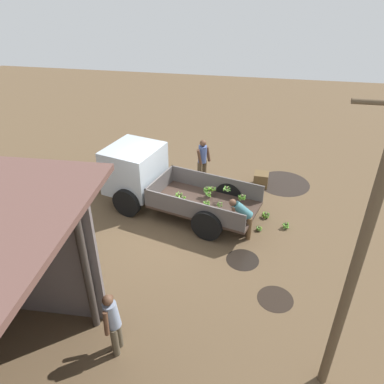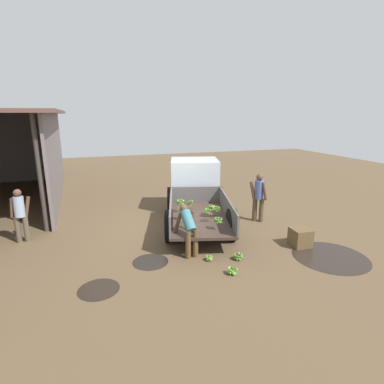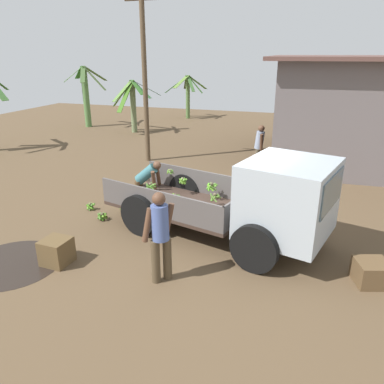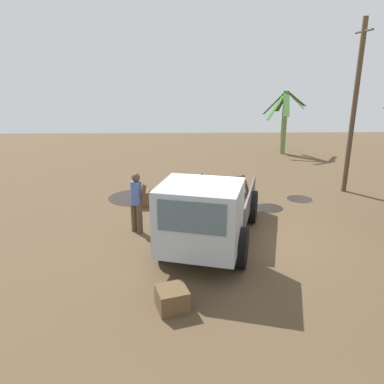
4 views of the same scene
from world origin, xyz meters
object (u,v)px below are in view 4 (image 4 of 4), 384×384
at_px(utility_pole, 354,107).
at_px(banana_bunch_on_ground_2, 202,200).
at_px(cargo_truck, 205,216).
at_px(banana_bunch_on_ground_0, 224,202).
at_px(banana_bunch_on_ground_1, 215,194).
at_px(person_worker_loading, 239,187).
at_px(wooden_crate_0, 142,198).
at_px(person_foreground_visitor, 136,200).
at_px(wooden_crate_1, 172,299).

distance_m(utility_pole, banana_bunch_on_ground_2, 6.13).
distance_m(cargo_truck, banana_bunch_on_ground_0, 3.84).
xyz_separation_m(banana_bunch_on_ground_1, banana_bunch_on_ground_2, (0.61, -0.46, -0.00)).
xyz_separation_m(person_worker_loading, wooden_crate_0, (-0.47, -3.09, -0.49)).
relative_size(banana_bunch_on_ground_1, banana_bunch_on_ground_2, 0.89).
distance_m(utility_pole, person_foreground_visitor, 8.24).
height_order(banana_bunch_on_ground_1, wooden_crate_0, wooden_crate_0).
bearing_deg(banana_bunch_on_ground_1, person_foreground_visitor, -38.66).
bearing_deg(person_worker_loading, banana_bunch_on_ground_1, -160.16).
bearing_deg(person_worker_loading, banana_bunch_on_ground_2, -128.42).
distance_m(person_foreground_visitor, banana_bunch_on_ground_1, 3.85).
relative_size(utility_pole, person_foreground_visitor, 3.55).
distance_m(cargo_truck, person_worker_loading, 3.36).
bearing_deg(banana_bunch_on_ground_2, banana_bunch_on_ground_0, 75.97).
bearing_deg(banana_bunch_on_ground_0, utility_pole, 106.50).
relative_size(banana_bunch_on_ground_2, wooden_crate_1, 0.49).
xyz_separation_m(person_foreground_visitor, banana_bunch_on_ground_0, (-2.15, 2.61, -0.84)).
distance_m(banana_bunch_on_ground_0, wooden_crate_0, 2.73).
xyz_separation_m(cargo_truck, banana_bunch_on_ground_1, (-4.41, 0.60, -0.91)).
height_order(person_foreground_visitor, wooden_crate_0, person_foreground_visitor).
height_order(banana_bunch_on_ground_2, wooden_crate_0, wooden_crate_0).
xyz_separation_m(utility_pole, wooden_crate_0, (1.38, -7.26, -2.77)).
bearing_deg(banana_bunch_on_ground_1, utility_pole, 96.61).
bearing_deg(wooden_crate_1, person_foreground_visitor, -163.72).
distance_m(banana_bunch_on_ground_0, wooden_crate_1, 5.90).
xyz_separation_m(banana_bunch_on_ground_1, wooden_crate_1, (6.48, -1.32, 0.10)).
xyz_separation_m(person_worker_loading, wooden_crate_1, (5.18, -1.95, -0.53)).
bearing_deg(banana_bunch_on_ground_0, person_worker_loading, 35.94).
height_order(cargo_truck, wooden_crate_0, cargo_truck).
relative_size(person_worker_loading, banana_bunch_on_ground_0, 6.76).
xyz_separation_m(utility_pole, person_worker_loading, (1.86, -4.17, -2.28)).
xyz_separation_m(person_foreground_visitor, banana_bunch_on_ground_1, (-2.94, 2.35, -0.81)).
bearing_deg(wooden_crate_1, utility_pole, 138.96).
relative_size(cargo_truck, person_foreground_visitor, 3.11).
xyz_separation_m(person_worker_loading, banana_bunch_on_ground_1, (-1.30, -0.63, -0.64)).
xyz_separation_m(cargo_truck, wooden_crate_0, (-3.58, -1.86, -0.77)).
distance_m(person_worker_loading, banana_bunch_on_ground_0, 0.91).
bearing_deg(person_worker_loading, person_foreground_visitor, -67.20).
xyz_separation_m(banana_bunch_on_ground_0, wooden_crate_0, (0.04, -2.72, 0.17)).
bearing_deg(wooden_crate_1, banana_bunch_on_ground_2, 171.65).
bearing_deg(person_worker_loading, utility_pole, 107.97).
height_order(cargo_truck, utility_pole, utility_pole).
relative_size(person_foreground_visitor, person_worker_loading, 1.31).
height_order(cargo_truck, wooden_crate_1, cargo_truck).
relative_size(utility_pole, wooden_crate_0, 11.75).
relative_size(utility_pole, person_worker_loading, 4.67).
bearing_deg(person_foreground_visitor, wooden_crate_1, -122.34).
height_order(utility_pole, person_worker_loading, utility_pole).
bearing_deg(wooden_crate_0, wooden_crate_1, 11.41).
relative_size(utility_pole, wooden_crate_1, 10.78).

